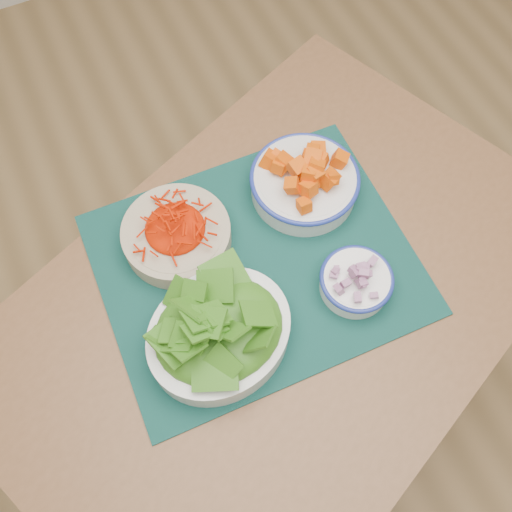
{
  "coord_description": "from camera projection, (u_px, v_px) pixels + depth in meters",
  "views": [
    {
      "loc": [
        -0.3,
        -0.25,
        1.69
      ],
      "look_at": [
        -0.11,
        0.15,
        0.78
      ],
      "focal_mm": 40.0,
      "sensor_mm": 36.0,
      "label": 1
    }
  ],
  "objects": [
    {
      "name": "ground",
      "position": [
        311.0,
        399.0,
        1.68
      ],
      "size": [
        4.0,
        4.0,
        0.0
      ],
      "primitive_type": "plane",
      "color": "#A37F4F",
      "rests_on": "ground"
    },
    {
      "name": "table",
      "position": [
        279.0,
        314.0,
        1.12
      ],
      "size": [
        1.26,
        1.07,
        0.75
      ],
      "rotation": [
        0.0,
        0.0,
        0.4
      ],
      "color": "brown",
      "rests_on": "ground"
    },
    {
      "name": "carrot_bowl",
      "position": [
        176.0,
        232.0,
        1.03
      ],
      "size": [
        0.21,
        0.21,
        0.07
      ],
      "rotation": [
        0.0,
        0.0,
        -0.06
      ],
      "color": "tan",
      "rests_on": "placemat"
    },
    {
      "name": "placemat",
      "position": [
        256.0,
        264.0,
        1.04
      ],
      "size": [
        0.57,
        0.47,
        0.0
      ],
      "primitive_type": "cube",
      "rotation": [
        0.0,
        0.0,
        -0.03
      ],
      "color": "black",
      "rests_on": "table"
    },
    {
      "name": "squash_bowl",
      "position": [
        305.0,
        177.0,
        1.06
      ],
      "size": [
        0.24,
        0.24,
        0.11
      ],
      "rotation": [
        0.0,
        0.0,
        0.18
      ],
      "color": "silver",
      "rests_on": "placemat"
    },
    {
      "name": "onion_bowl",
      "position": [
        356.0,
        280.0,
        0.99
      ],
      "size": [
        0.14,
        0.14,
        0.07
      ],
      "rotation": [
        0.0,
        0.0,
        0.2
      ],
      "color": "white",
      "rests_on": "placemat"
    },
    {
      "name": "lettuce_bowl",
      "position": [
        219.0,
        330.0,
        0.92
      ],
      "size": [
        0.3,
        0.27,
        0.12
      ],
      "rotation": [
        0.0,
        0.0,
        0.25
      ],
      "color": "white",
      "rests_on": "placemat"
    }
  ]
}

